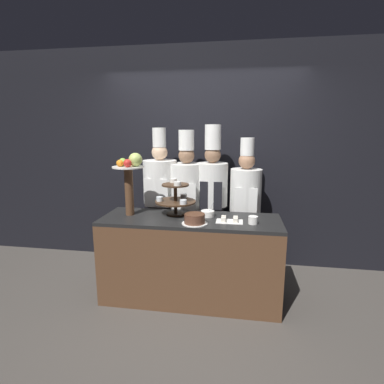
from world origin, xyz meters
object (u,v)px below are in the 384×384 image
object	(u,v)px
serving_bowl_far	(208,213)
chef_left	(160,196)
tiered_stand	(176,198)
cake_square_tray	(229,220)
cup_white	(253,220)
chef_center_right	(212,196)
fruit_pedestal	(130,174)
cake_round	(195,219)
chef_right	(245,203)
chef_center_left	(187,198)

from	to	relation	value
serving_bowl_far	chef_left	bearing A→B (deg)	140.39
tiered_stand	serving_bowl_far	size ratio (longest dim) A/B	2.63
tiered_stand	cake_square_tray	xyz separation A→B (m)	(0.57, -0.17, -0.17)
cup_white	chef_center_right	world-z (taller)	chef_center_right
serving_bowl_far	fruit_pedestal	bearing A→B (deg)	-175.32
cake_round	chef_left	world-z (taller)	chef_left
chef_center_right	chef_right	world-z (taller)	chef_center_right
cake_square_tray	chef_left	xyz separation A→B (m)	(-0.87, 0.69, 0.06)
serving_bowl_far	chef_center_left	distance (m)	0.62
chef_right	serving_bowl_far	bearing A→B (deg)	-126.49
cup_white	chef_center_left	size ratio (longest dim) A/B	0.05
cup_white	cake_square_tray	world-z (taller)	cup_white
tiered_stand	serving_bowl_far	xyz separation A→B (m)	(0.34, -0.01, -0.15)
serving_bowl_far	chef_right	bearing A→B (deg)	53.51
fruit_pedestal	chef_center_left	size ratio (longest dim) A/B	0.37
fruit_pedestal	cake_square_tray	world-z (taller)	fruit_pedestal
cake_round	chef_center_right	bearing A→B (deg)	83.46
cake_round	tiered_stand	bearing A→B (deg)	131.11
chef_right	cake_square_tray	bearing A→B (deg)	-103.23
cake_square_tray	chef_center_left	distance (m)	0.88
fruit_pedestal	chef_center_right	bearing A→B (deg)	36.89
serving_bowl_far	chef_right	world-z (taller)	chef_right
chef_center_left	cup_white	bearing A→B (deg)	-43.00
chef_center_left	chef_right	size ratio (longest dim) A/B	1.05
chef_right	tiered_stand	bearing A→B (deg)	-144.41
cup_white	cake_square_tray	distance (m)	0.23
cake_square_tray	chef_right	xyz separation A→B (m)	(0.16, 0.69, 0.01)
chef_left	chef_center_left	size ratio (longest dim) A/B	1.01
cake_square_tray	chef_right	world-z (taller)	chef_right
cake_round	chef_center_right	size ratio (longest dim) A/B	0.14
chef_left	chef_right	bearing A→B (deg)	0.00
cake_square_tray	chef_center_left	xyz separation A→B (m)	(-0.55, 0.69, 0.05)
tiered_stand	cake_square_tray	distance (m)	0.62
chef_left	cake_square_tray	bearing A→B (deg)	-38.27
fruit_pedestal	cake_round	size ratio (longest dim) A/B	2.64
cake_square_tray	chef_left	bearing A→B (deg)	141.73
tiered_stand	cup_white	size ratio (longest dim) A/B	4.69
cake_round	chef_left	xyz separation A→B (m)	(-0.55, 0.80, 0.03)
cake_round	chef_center_right	world-z (taller)	chef_center_right
chef_center_left	cake_round	bearing A→B (deg)	-74.69
chef_left	chef_center_left	world-z (taller)	chef_left
chef_center_left	chef_right	bearing A→B (deg)	0.00
fruit_pedestal	serving_bowl_far	xyz separation A→B (m)	(0.80, 0.07, -0.40)
cup_white	chef_right	bearing A→B (deg)	94.90
chef_center_right	chef_right	size ratio (longest dim) A/B	1.09
tiered_stand	cake_square_tray	size ratio (longest dim) A/B	1.65
chef_right	chef_center_right	bearing A→B (deg)	179.99
chef_left	chef_center_left	distance (m)	0.33
chef_left	tiered_stand	bearing A→B (deg)	-59.86
serving_bowl_far	chef_right	xyz separation A→B (m)	(0.39, 0.53, 0.00)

